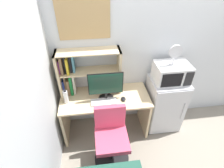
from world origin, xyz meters
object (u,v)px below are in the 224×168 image
at_px(computer_mouse, 123,99).
at_px(hutch_bookshelf, 79,72).
at_px(monitor, 106,86).
at_px(microwave, 171,73).
at_px(water_bottle, 66,97).
at_px(desk_fan, 175,53).
at_px(wall_corkboard, 84,19).
at_px(keyboard, 104,102).
at_px(desk_chair, 111,140).
at_px(mini_fridge, 164,104).

bearing_deg(computer_mouse, hutch_bookshelf, 155.48).
xyz_separation_m(monitor, computer_mouse, (0.24, -0.06, -0.22)).
height_order(monitor, computer_mouse, monitor).
xyz_separation_m(hutch_bookshelf, microwave, (1.30, -0.15, -0.04)).
height_order(monitor, water_bottle, monitor).
xyz_separation_m(desk_fan, wall_corkboard, (-1.15, 0.25, 0.41)).
bearing_deg(keyboard, desk_fan, 8.08).
bearing_deg(desk_chair, mini_fridge, 29.44).
distance_m(computer_mouse, desk_fan, 0.93).
height_order(monitor, mini_fridge, monitor).
height_order(hutch_bookshelf, computer_mouse, hutch_bookshelf).
distance_m(computer_mouse, microwave, 0.78).
bearing_deg(monitor, microwave, 4.04).
relative_size(desk_fan, desk_chair, 0.33).
bearing_deg(mini_fridge, microwave, 89.88).
height_order(hutch_bookshelf, mini_fridge, hutch_bookshelf).
bearing_deg(monitor, keyboard, -116.66).
relative_size(water_bottle, desk_fan, 0.73).
relative_size(hutch_bookshelf, mini_fridge, 0.95).
relative_size(desk_chair, wall_corkboard, 1.35).
distance_m(microwave, desk_fan, 0.31).
distance_m(desk_fan, desk_chair, 1.43).
bearing_deg(mini_fridge, hutch_bookshelf, 173.44).
xyz_separation_m(hutch_bookshelf, water_bottle, (-0.20, -0.21, -0.26)).
height_order(desk_fan, wall_corkboard, wall_corkboard).
xyz_separation_m(hutch_bookshelf, desk_fan, (1.28, -0.15, 0.27)).
bearing_deg(monitor, water_bottle, -179.94).
xyz_separation_m(monitor, desk_chair, (0.02, -0.46, -0.57)).
xyz_separation_m(computer_mouse, microwave, (0.71, 0.12, 0.30)).
distance_m(monitor, keyboard, 0.24).
distance_m(monitor, mini_fridge, 1.08).
bearing_deg(water_bottle, wall_corkboard, 43.41).
xyz_separation_m(water_bottle, microwave, (1.51, 0.07, 0.22)).
bearing_deg(microwave, mini_fridge, -90.12).
bearing_deg(computer_mouse, desk_fan, 9.83).
height_order(microwave, wall_corkboard, wall_corkboard).
bearing_deg(hutch_bookshelf, microwave, -6.43).
bearing_deg(water_bottle, desk_chair, -38.95).
bearing_deg(computer_mouse, monitor, 166.63).
relative_size(keyboard, microwave, 0.76).
relative_size(mini_fridge, desk_chair, 1.04).
bearing_deg(water_bottle, monitor, 0.06).
bearing_deg(wall_corkboard, desk_fan, -12.46).
height_order(keyboard, desk_chair, desk_chair).
bearing_deg(microwave, computer_mouse, -169.98).
height_order(keyboard, computer_mouse, computer_mouse).
distance_m(mini_fridge, desk_chair, 1.07).
height_order(desk_fan, desk_chair, desk_fan).
distance_m(mini_fridge, microwave, 0.60).
distance_m(microwave, wall_corkboard, 1.40).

